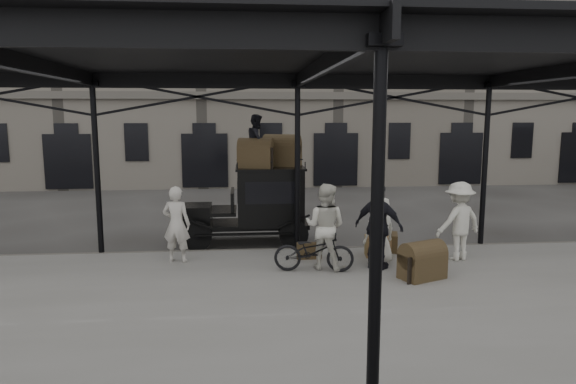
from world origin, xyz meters
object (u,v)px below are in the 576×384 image
Objects in this scene: taxi at (259,201)px; porter_official at (379,227)px; bicycle at (314,251)px; steamer_trunk_roof_near at (256,155)px; steamer_trunk_platform at (422,263)px; porter_left at (176,224)px.

porter_official is at bearing -50.59° from taxi.
steamer_trunk_roof_near reaches higher than bicycle.
porter_official is (2.59, -3.15, -0.08)m from taxi.
porter_official is at bearing -78.58° from bicycle.
bicycle is 1.93× the size of steamer_trunk_roof_near.
porter_official is 2.12× the size of steamer_trunk_roof_near.
taxi is 1.88× the size of porter_official.
porter_official is 1.57m from bicycle.
taxi is at bearing 27.59° from bicycle.
bicycle reaches higher than steamer_trunk_platform.
porter_left is 1.98× the size of steamer_trunk_roof_near.
steamer_trunk_roof_near reaches higher than taxi.
steamer_trunk_platform is at bearing 175.49° from porter_left.
steamer_trunk_platform is at bearing 172.77° from porter_official.
porter_left is 3.10m from steamer_trunk_roof_near.
bicycle is (-1.48, -0.07, -0.51)m from porter_official.
porter_left is at bearing 80.25° from bicycle.
taxi is 3.94× the size of steamer_trunk_platform.
porter_official is 1.26m from steamer_trunk_platform.
porter_left is 4.70m from porter_official.
porter_official is 1.10× the size of bicycle.
steamer_trunk_roof_near is at bearing 109.83° from steamer_trunk_platform.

